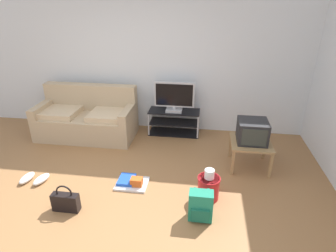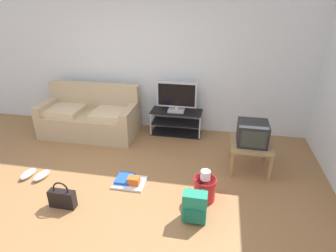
{
  "view_description": "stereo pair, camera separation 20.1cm",
  "coord_description": "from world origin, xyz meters",
  "px_view_note": "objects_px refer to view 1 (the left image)",
  "views": [
    {
      "loc": [
        1.17,
        -2.67,
        2.4
      ],
      "look_at": [
        0.61,
        1.28,
        0.55
      ],
      "focal_mm": 29.98,
      "sensor_mm": 36.0,
      "label": 1
    },
    {
      "loc": [
        1.37,
        -2.64,
        2.4
      ],
      "look_at": [
        0.61,
        1.28,
        0.55
      ],
      "focal_mm": 29.98,
      "sensor_mm": 36.0,
      "label": 2
    }
  ],
  "objects_px": {
    "crt_tv": "(252,131)",
    "handbag": "(66,201)",
    "side_table": "(251,145)",
    "flat_tv": "(174,97)",
    "cleaning_bucket": "(209,186)",
    "floor_tray": "(132,182)",
    "sneakers_pair": "(34,179)",
    "backpack": "(201,206)",
    "couch": "(87,118)",
    "tv_stand": "(174,122)"
  },
  "relations": [
    {
      "from": "flat_tv",
      "to": "cleaning_bucket",
      "type": "xyz_separation_m",
      "value": [
        0.67,
        -1.82,
        -0.55
      ]
    },
    {
      "from": "couch",
      "to": "flat_tv",
      "type": "bearing_deg",
      "value": 9.7
    },
    {
      "from": "cleaning_bucket",
      "to": "sneakers_pair",
      "type": "height_order",
      "value": "cleaning_bucket"
    },
    {
      "from": "couch",
      "to": "sneakers_pair",
      "type": "bearing_deg",
      "value": -97.21
    },
    {
      "from": "floor_tray",
      "to": "crt_tv",
      "type": "bearing_deg",
      "value": 23.69
    },
    {
      "from": "floor_tray",
      "to": "cleaning_bucket",
      "type": "bearing_deg",
      "value": -7.3
    },
    {
      "from": "sneakers_pair",
      "to": "floor_tray",
      "type": "height_order",
      "value": "floor_tray"
    },
    {
      "from": "side_table",
      "to": "sneakers_pair",
      "type": "bearing_deg",
      "value": -164.76
    },
    {
      "from": "crt_tv",
      "to": "floor_tray",
      "type": "relative_size",
      "value": 0.98
    },
    {
      "from": "side_table",
      "to": "tv_stand",
      "type": "bearing_deg",
      "value": 142.17
    },
    {
      "from": "tv_stand",
      "to": "backpack",
      "type": "bearing_deg",
      "value": -75.42
    },
    {
      "from": "side_table",
      "to": "floor_tray",
      "type": "distance_m",
      "value": 1.85
    },
    {
      "from": "crt_tv",
      "to": "floor_tray",
      "type": "xyz_separation_m",
      "value": [
        -1.67,
        -0.73,
        -0.55
      ]
    },
    {
      "from": "side_table",
      "to": "sneakers_pair",
      "type": "distance_m",
      "value": 3.19
    },
    {
      "from": "side_table",
      "to": "sneakers_pair",
      "type": "xyz_separation_m",
      "value": [
        -3.06,
        -0.83,
        -0.33
      ]
    },
    {
      "from": "sneakers_pair",
      "to": "floor_tray",
      "type": "xyz_separation_m",
      "value": [
        1.39,
        0.12,
        -0.0
      ]
    },
    {
      "from": "flat_tv",
      "to": "side_table",
      "type": "bearing_deg",
      "value": -37.2
    },
    {
      "from": "tv_stand",
      "to": "side_table",
      "type": "bearing_deg",
      "value": -37.83
    },
    {
      "from": "side_table",
      "to": "crt_tv",
      "type": "height_order",
      "value": "crt_tv"
    },
    {
      "from": "side_table",
      "to": "backpack",
      "type": "relative_size",
      "value": 1.6
    },
    {
      "from": "sneakers_pair",
      "to": "floor_tray",
      "type": "bearing_deg",
      "value": 4.86
    },
    {
      "from": "crt_tv",
      "to": "handbag",
      "type": "relative_size",
      "value": 1.17
    },
    {
      "from": "side_table",
      "to": "flat_tv",
      "type": "bearing_deg",
      "value": 142.8
    },
    {
      "from": "tv_stand",
      "to": "handbag",
      "type": "xyz_separation_m",
      "value": [
        -1.05,
        -2.32,
        -0.1
      ]
    },
    {
      "from": "couch",
      "to": "backpack",
      "type": "xyz_separation_m",
      "value": [
        2.17,
        -1.94,
        -0.15
      ]
    },
    {
      "from": "sneakers_pair",
      "to": "side_table",
      "type": "bearing_deg",
      "value": 15.24
    },
    {
      "from": "flat_tv",
      "to": "floor_tray",
      "type": "relative_size",
      "value": 1.68
    },
    {
      "from": "crt_tv",
      "to": "handbag",
      "type": "height_order",
      "value": "crt_tv"
    },
    {
      "from": "backpack",
      "to": "cleaning_bucket",
      "type": "bearing_deg",
      "value": 76.66
    },
    {
      "from": "side_table",
      "to": "handbag",
      "type": "xyz_separation_m",
      "value": [
        -2.33,
        -1.33,
        -0.24
      ]
    },
    {
      "from": "backpack",
      "to": "floor_tray",
      "type": "distance_m",
      "value": 1.11
    },
    {
      "from": "couch",
      "to": "flat_tv",
      "type": "distance_m",
      "value": 1.66
    },
    {
      "from": "handbag",
      "to": "sneakers_pair",
      "type": "xyz_separation_m",
      "value": [
        -0.73,
        0.49,
        -0.08
      ]
    },
    {
      "from": "cleaning_bucket",
      "to": "floor_tray",
      "type": "bearing_deg",
      "value": 172.7
    },
    {
      "from": "couch",
      "to": "crt_tv",
      "type": "relative_size",
      "value": 4.12
    },
    {
      "from": "couch",
      "to": "cleaning_bucket",
      "type": "distance_m",
      "value": 2.74
    },
    {
      "from": "cleaning_bucket",
      "to": "backpack",
      "type": "bearing_deg",
      "value": -102.59
    },
    {
      "from": "handbag",
      "to": "cleaning_bucket",
      "type": "xyz_separation_m",
      "value": [
        1.72,
        0.48,
        0.05
      ]
    },
    {
      "from": "backpack",
      "to": "couch",
      "type": "bearing_deg",
      "value": 137.5
    },
    {
      "from": "couch",
      "to": "cleaning_bucket",
      "type": "height_order",
      "value": "couch"
    },
    {
      "from": "tv_stand",
      "to": "sneakers_pair",
      "type": "distance_m",
      "value": 2.56
    },
    {
      "from": "side_table",
      "to": "cleaning_bucket",
      "type": "bearing_deg",
      "value": -125.57
    },
    {
      "from": "couch",
      "to": "handbag",
      "type": "relative_size",
      "value": 4.81
    },
    {
      "from": "sneakers_pair",
      "to": "backpack",
      "type": "bearing_deg",
      "value": -9.77
    },
    {
      "from": "handbag",
      "to": "cleaning_bucket",
      "type": "bearing_deg",
      "value": 15.47
    },
    {
      "from": "tv_stand",
      "to": "handbag",
      "type": "height_order",
      "value": "tv_stand"
    },
    {
      "from": "cleaning_bucket",
      "to": "floor_tray",
      "type": "xyz_separation_m",
      "value": [
        -1.06,
        0.14,
        -0.14
      ]
    },
    {
      "from": "tv_stand",
      "to": "crt_tv",
      "type": "relative_size",
      "value": 2.22
    },
    {
      "from": "flat_tv",
      "to": "side_table",
      "type": "height_order",
      "value": "flat_tv"
    },
    {
      "from": "tv_stand",
      "to": "crt_tv",
      "type": "distance_m",
      "value": 1.65
    }
  ]
}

